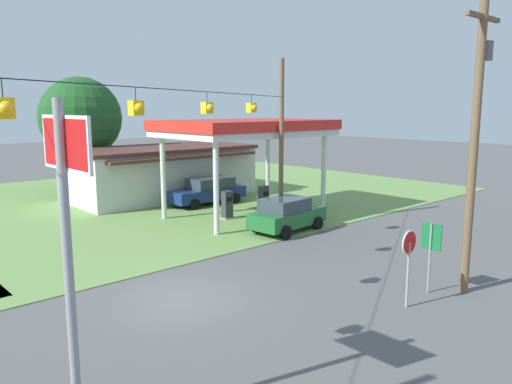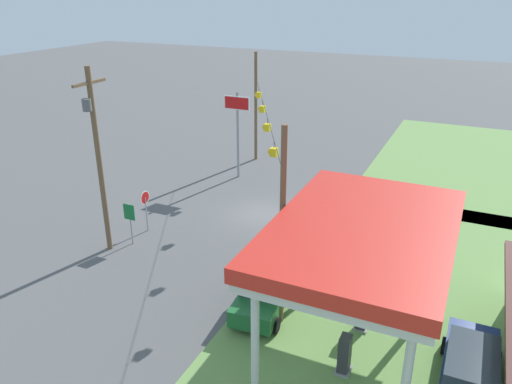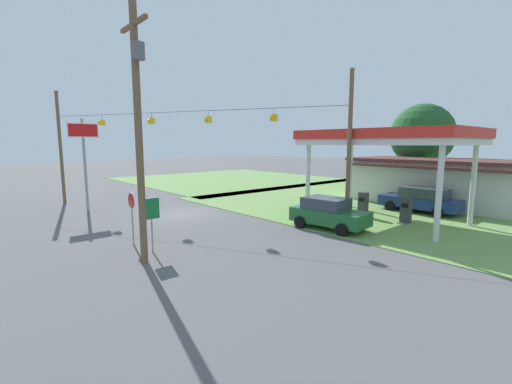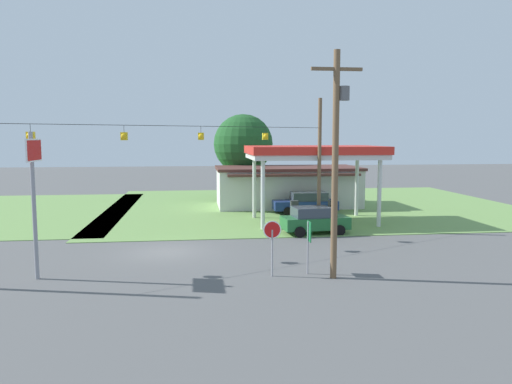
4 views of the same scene
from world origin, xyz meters
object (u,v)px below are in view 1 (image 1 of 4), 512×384
fuel_pump_far (264,200)px  car_at_pumps_front (287,214)px  fuel_pump_near (227,206)px  gas_station_canopy (246,129)px  stop_sign_roadside (409,251)px  car_at_pumps_rear (208,191)px  utility_pole_main (476,130)px  tree_behind_station (81,118)px  stop_sign_overhead (67,208)px  route_sign (431,244)px  gas_station_store (161,172)px

fuel_pump_far → car_at_pumps_front: bearing=-119.2°
fuel_pump_near → fuel_pump_far: (2.80, 0.00, 0.00)m
gas_station_canopy → stop_sign_roadside: 14.85m
car_at_pumps_rear → car_at_pumps_front: bearing=80.7°
stop_sign_roadside → fuel_pump_far: bearing=-115.7°
stop_sign_roadside → car_at_pumps_rear: bearing=-107.3°
utility_pole_main → tree_behind_station: 27.87m
gas_station_canopy → utility_pole_main: 14.39m
gas_station_canopy → car_at_pumps_rear: 5.91m
stop_sign_roadside → stop_sign_overhead: stop_sign_overhead is taller
tree_behind_station → route_sign: bearing=-89.3°
car_at_pumps_front → route_sign: route_sign is taller
gas_station_canopy → fuel_pump_far: (1.40, -0.00, -4.24)m
fuel_pump_near → stop_sign_roadside: (-3.73, -13.57, 1.05)m
gas_station_store → fuel_pump_far: 8.87m
fuel_pump_far → utility_pole_main: utility_pole_main is taller
tree_behind_station → car_at_pumps_rear: bearing=-66.0°
utility_pole_main → car_at_pumps_front: bearing=81.5°
route_sign → car_at_pumps_front: bearing=74.9°
fuel_pump_near → car_at_pumps_rear: car_at_pumps_rear is taller
gas_station_canopy → stop_sign_roadside: gas_station_canopy is taller
gas_station_canopy → fuel_pump_far: bearing=-0.1°
fuel_pump_near → utility_pole_main: size_ratio=0.16×
utility_pole_main → gas_station_canopy: bearing=80.2°
gas_station_canopy → route_sign: size_ratio=3.94×
fuel_pump_far → stop_sign_overhead: stop_sign_overhead is taller
gas_station_canopy → fuel_pump_far: 4.47m
gas_station_store → fuel_pump_far: (1.71, -8.64, -1.02)m
fuel_pump_far → car_at_pumps_front: (-2.36, -4.24, 0.14)m
fuel_pump_far → car_at_pumps_rear: bearing=102.9°
gas_station_canopy → tree_behind_station: (-3.76, 13.67, 0.48)m
fuel_pump_near → stop_sign_roadside: size_ratio=0.64×
car_at_pumps_front → car_at_pumps_rear: 8.58m
stop_sign_roadside → route_sign: size_ratio=1.04×
gas_station_store → fuel_pump_near: bearing=-97.2°
tree_behind_station → utility_pole_main: bearing=-87.3°
gas_station_canopy → utility_pole_main: utility_pole_main is taller
car_at_pumps_rear → utility_pole_main: size_ratio=0.53×
fuel_pump_near → utility_pole_main: utility_pole_main is taller
car_at_pumps_rear → route_sign: 18.05m
fuel_pump_near → tree_behind_station: size_ratio=0.19×
gas_station_canopy → car_at_pumps_front: (-0.96, -4.24, -4.10)m
gas_station_canopy → fuel_pump_near: gas_station_canopy is taller
car_at_pumps_front → route_sign: (-2.47, -9.14, 0.81)m
gas_station_canopy → tree_behind_station: size_ratio=1.13×
gas_station_canopy → utility_pole_main: size_ratio=0.96×
gas_station_store → route_sign: 22.24m
car_at_pumps_front → utility_pole_main: bearing=-104.0°
gas_station_store → utility_pole_main: bearing=-95.4°
fuel_pump_near → fuel_pump_far: same height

